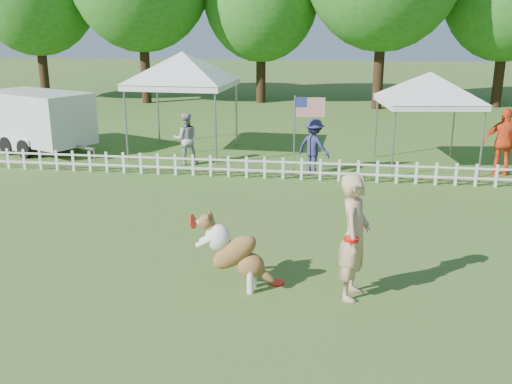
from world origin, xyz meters
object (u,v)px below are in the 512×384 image
handler (354,237)px  spectator_b (314,146)px  canopy_tent_right (426,121)px  spectator_c (504,142)px  frisbee_on_turf (277,282)px  cargo_trailer (38,121)px  spectator_a (186,139)px  canopy_tent_left (184,104)px  dog (236,252)px  flag_pole (294,137)px

handler → spectator_b: bearing=19.3°
canopy_tent_right → spectator_c: 2.16m
frisbee_on_turf → canopy_tent_right: size_ratio=0.09×
cargo_trailer → spectator_a: (5.25, -1.10, -0.22)m
canopy_tent_right → spectator_b: canopy_tent_right is taller
canopy_tent_left → cargo_trailer: 4.86m
canopy_tent_left → cargo_trailer: canopy_tent_left is taller
handler → dog: 1.85m
frisbee_on_turf → flag_pole: size_ratio=0.11×
handler → canopy_tent_right: size_ratio=0.73×
spectator_b → spectator_c: size_ratio=0.83×
frisbee_on_turf → spectator_c: (5.41, 7.81, 0.91)m
spectator_a → spectator_b: size_ratio=1.00×
frisbee_on_turf → spectator_c: size_ratio=0.13×
cargo_trailer → frisbee_on_turf: bearing=-20.2°
flag_pole → cargo_trailer: bearing=157.5°
spectator_a → canopy_tent_left: bearing=-94.3°
dog → flag_pole: bearing=90.4°
flag_pole → spectator_b: bearing=35.3°
canopy_tent_left → spectator_c: (9.45, -1.50, -0.65)m
handler → spectator_c: size_ratio=1.06×
flag_pole → spectator_c: size_ratio=1.20×
dog → canopy_tent_left: canopy_tent_left is taller
dog → canopy_tent_right: canopy_tent_right is taller
dog → spectator_c: 10.10m
handler → spectator_a: bearing=42.7°
canopy_tent_left → spectator_b: canopy_tent_left is taller
canopy_tent_right → spectator_c: (2.02, -0.65, -0.42)m
canopy_tent_left → spectator_a: (0.45, -1.55, -0.81)m
spectator_b → canopy_tent_left: bearing=4.9°
spectator_a → spectator_c: (9.01, 0.05, 0.16)m
dog → spectator_b: bearing=86.7°
canopy_tent_left → cargo_trailer: bearing=-172.2°
spectator_a → spectator_c: bearing=160.0°
dog → flag_pole: (0.34, 7.04, 0.49)m
canopy_tent_left → spectator_b: size_ratio=2.05×
handler → dog: size_ratio=1.57×
handler → spectator_b: handler is taller
dog → canopy_tent_right: (4.01, 8.75, 0.72)m
cargo_trailer → spectator_b: 9.21m
canopy_tent_right → spectator_b: size_ratio=1.76×
flag_pole → spectator_a: (-3.31, 1.01, -0.34)m
frisbee_on_turf → canopy_tent_left: bearing=113.5°
dog → spectator_b: size_ratio=0.81×
handler → dog: handler is taller
frisbee_on_turf → cargo_trailer: size_ratio=0.05×
frisbee_on_turf → spectator_c: 9.55m
cargo_trailer → spectator_a: size_ratio=2.93×
handler → spectator_c: (4.22, 8.09, -0.05)m
canopy_tent_right → spectator_a: (-6.99, -0.70, -0.58)m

